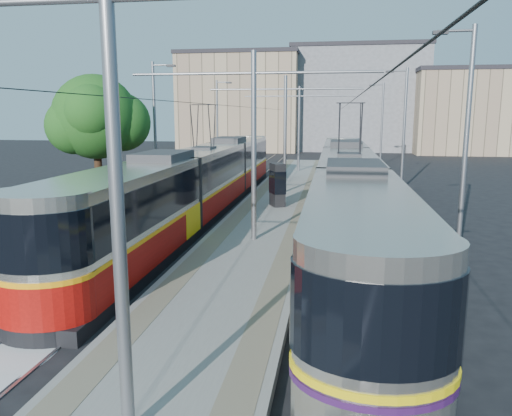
# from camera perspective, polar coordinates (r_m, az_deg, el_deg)

# --- Properties ---
(ground) EXTENTS (160.00, 160.00, 0.00)m
(ground) POSITION_cam_1_polar(r_m,az_deg,el_deg) (11.94, -6.51, -14.36)
(ground) COLOR black
(ground) RESTS_ON ground
(platform) EXTENTS (4.00, 50.00, 0.30)m
(platform) POSITION_cam_1_polar(r_m,az_deg,el_deg) (28.01, 2.67, 0.63)
(platform) COLOR gray
(platform) RESTS_ON ground
(tactile_strip_left) EXTENTS (0.70, 50.00, 0.01)m
(tactile_strip_left) POSITION_cam_1_polar(r_m,az_deg,el_deg) (28.17, -0.26, 1.02)
(tactile_strip_left) COLOR gray
(tactile_strip_left) RESTS_ON platform
(tactile_strip_right) EXTENTS (0.70, 50.00, 0.01)m
(tactile_strip_right) POSITION_cam_1_polar(r_m,az_deg,el_deg) (27.86, 5.63, 0.86)
(tactile_strip_right) COLOR gray
(tactile_strip_right) RESTS_ON platform
(rails) EXTENTS (8.71, 70.00, 0.03)m
(rails) POSITION_cam_1_polar(r_m,az_deg,el_deg) (28.03, 2.66, 0.35)
(rails) COLOR gray
(rails) RESTS_ON ground
(tram_left) EXTENTS (2.43, 31.22, 5.50)m
(tram_left) POSITION_cam_1_polar(r_m,az_deg,el_deg) (25.85, -5.91, 3.23)
(tram_left) COLOR black
(tram_left) RESTS_ON ground
(tram_right) EXTENTS (2.43, 31.58, 5.50)m
(tram_right) POSITION_cam_1_polar(r_m,az_deg,el_deg) (22.00, 10.46, 2.19)
(tram_right) COLOR black
(tram_right) RESTS_ON ground
(catenary) EXTENTS (9.20, 70.00, 7.00)m
(catenary) POSITION_cam_1_polar(r_m,az_deg,el_deg) (24.75, 2.03, 9.49)
(catenary) COLOR gray
(catenary) RESTS_ON platform
(street_lamps) EXTENTS (15.18, 38.22, 8.00)m
(street_lamps) POSITION_cam_1_polar(r_m,az_deg,el_deg) (31.57, 3.53, 9.12)
(street_lamps) COLOR gray
(street_lamps) RESTS_ON ground
(shelter) EXTENTS (0.99, 1.18, 2.23)m
(shelter) POSITION_cam_1_polar(r_m,az_deg,el_deg) (25.96, 2.46, 2.78)
(shelter) COLOR black
(shelter) RESTS_ON platform
(tree) EXTENTS (4.89, 4.52, 7.10)m
(tree) POSITION_cam_1_polar(r_m,az_deg,el_deg) (28.08, -17.16, 9.74)
(tree) COLOR #382314
(tree) RESTS_ON ground
(building_left) EXTENTS (16.32, 12.24, 13.22)m
(building_left) POSITION_cam_1_polar(r_m,az_deg,el_deg) (71.61, -1.61, 11.96)
(building_left) COLOR tan
(building_left) RESTS_ON ground
(building_centre) EXTENTS (18.36, 14.28, 14.19)m
(building_centre) POSITION_cam_1_polar(r_m,az_deg,el_deg) (74.51, 11.45, 12.08)
(building_centre) COLOR gray
(building_centre) RESTS_ON ground
(building_right) EXTENTS (14.28, 10.20, 10.68)m
(building_right) POSITION_cam_1_polar(r_m,az_deg,el_deg) (70.51, 23.22, 10.11)
(building_right) COLOR tan
(building_right) RESTS_ON ground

